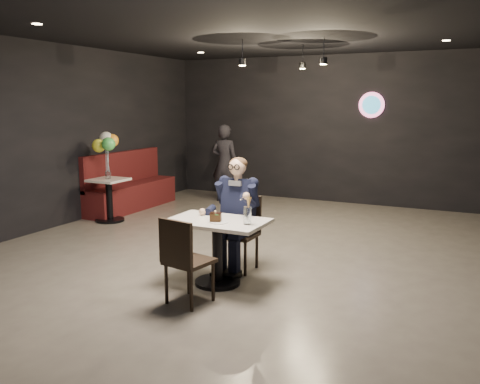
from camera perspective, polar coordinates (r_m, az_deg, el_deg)
The scene contains 17 objects.
floor at distance 6.75m, azimuth -0.65°, elevation -7.64°, with size 9.00×9.00×0.00m, color slate.
wall_sign at distance 10.43m, azimuth 14.56°, elevation 9.44°, with size 0.50×0.06×0.50m, color pink, non-canonical shape.
pendant_lights at distance 8.31m, azimuth 5.69°, elevation 15.72°, with size 1.40×1.20×0.36m, color black.
main_table at distance 5.80m, azimuth -2.55°, elevation -6.76°, with size 1.10×0.70×0.75m, color white.
chair_far at distance 6.24m, azimuth -0.16°, elevation -4.71°, with size 0.42×0.46×0.92m, color black.
chair_near at distance 5.27m, azimuth -5.69°, elevation -7.55°, with size 0.42×0.46×0.92m, color black.
seated_man at distance 6.18m, azimuth -0.16°, elevation -2.37°, with size 0.60×0.80×1.44m, color black.
dessert_plate at distance 5.57m, azimuth -2.35°, elevation -3.41°, with size 0.20×0.20×0.01m, color white.
cake_slice at distance 5.59m, azimuth -2.75°, elevation -2.84°, with size 0.12×0.10×0.09m, color black.
mint_leaf at distance 5.54m, azimuth -2.69°, elevation -2.55°, with size 0.06×0.04×0.01m, color #2A8231.
sundae_glass at distance 5.48m, azimuth 0.85°, elevation -2.65°, with size 0.09×0.09×0.19m, color silver.
wafer_cone at distance 5.42m, azimuth 0.99°, elevation -1.22°, with size 0.06×0.06×0.12m, color #DDAE5A.
booth_bench at distance 10.03m, azimuth -12.15°, elevation 1.24°, with size 0.56×2.23×1.11m, color #440E13.
side_table at distance 9.11m, azimuth -14.46°, elevation -1.01°, with size 0.57×0.57×0.71m, color white.
balloon_vase at distance 9.04m, azimuth -14.58°, elevation 1.90°, with size 0.09×0.09×0.14m, color silver.
balloon_bunch at distance 8.99m, azimuth -14.70°, elevation 4.58°, with size 0.42×0.42×0.69m, color #FCFF35.
passerby at distance 10.58m, azimuth -1.73°, elevation 3.26°, with size 0.59×0.38×1.61m, color black.
Camera 1 is at (2.86, -5.76, 2.05)m, focal length 38.00 mm.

